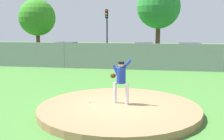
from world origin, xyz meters
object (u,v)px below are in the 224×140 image
(parked_car_champagne, at_px, (189,54))
(traffic_light_near, at_px, (107,24))
(traffic_cone_orange, at_px, (167,61))
(baseball, at_px, (90,101))
(pitcher_youth, at_px, (121,78))
(parked_car_slate, at_px, (64,52))
(parked_car_navy, at_px, (144,53))
(parked_car_silver, at_px, (33,52))

(parked_car_champagne, relative_size, traffic_light_near, 0.87)
(traffic_cone_orange, height_order, traffic_light_near, traffic_light_near)
(baseball, bearing_deg, parked_car_champagne, 70.74)
(pitcher_youth, xyz_separation_m, traffic_cone_orange, (1.96, 13.08, -0.92))
(pitcher_youth, distance_m, traffic_cone_orange, 13.26)
(baseball, distance_m, parked_car_slate, 15.01)
(parked_car_slate, relative_size, traffic_cone_orange, 8.33)
(pitcher_youth, distance_m, parked_car_navy, 14.03)
(parked_car_champagne, xyz_separation_m, traffic_cone_orange, (-1.83, -1.02, -0.55))
(pitcher_youth, bearing_deg, traffic_light_near, 102.49)
(parked_car_silver, height_order, traffic_cone_orange, parked_car_silver)
(baseball, xyz_separation_m, parked_car_silver, (-9.16, 14.22, 0.47))
(parked_car_champagne, relative_size, traffic_cone_orange, 7.68)
(parked_car_slate, height_order, traffic_light_near, traffic_light_near)
(parked_car_champagne, relative_size, parked_car_navy, 0.97)
(parked_car_champagne, relative_size, parked_car_slate, 0.92)
(baseball, relative_size, parked_car_champagne, 0.02)
(baseball, distance_m, traffic_cone_orange, 13.46)
(parked_car_silver, xyz_separation_m, traffic_light_near, (6.14, 4.61, 2.55))
(parked_car_slate, bearing_deg, baseball, -66.78)
(parked_car_champagne, xyz_separation_m, parked_car_navy, (-3.80, -0.07, 0.00))
(parked_car_navy, distance_m, parked_car_silver, 10.29)
(parked_car_champagne, xyz_separation_m, traffic_light_near, (-7.96, 4.72, 2.50))
(baseball, height_order, parked_car_champagne, parked_car_champagne)
(traffic_light_near, bearing_deg, parked_car_slate, -119.76)
(parked_car_slate, relative_size, traffic_light_near, 0.95)
(parked_car_champagne, xyz_separation_m, parked_car_silver, (-14.09, 0.11, -0.06))
(pitcher_youth, height_order, parked_car_silver, pitcher_youth)
(pitcher_youth, bearing_deg, parked_car_silver, 125.96)
(parked_car_navy, xyz_separation_m, parked_car_silver, (-10.29, 0.18, -0.06))
(traffic_cone_orange, bearing_deg, traffic_light_near, 136.89)
(pitcher_youth, relative_size, parked_car_navy, 0.37)
(parked_car_silver, relative_size, parked_car_slate, 0.98)
(parked_car_silver, bearing_deg, parked_car_navy, -0.99)
(baseball, relative_size, parked_car_silver, 0.02)
(parked_car_navy, bearing_deg, traffic_cone_orange, -25.71)
(baseball, bearing_deg, parked_car_slate, 113.22)
(pitcher_youth, xyz_separation_m, baseball, (-1.14, -0.02, -0.90))
(parked_car_silver, bearing_deg, baseball, -57.21)
(pitcher_youth, height_order, traffic_cone_orange, pitcher_youth)
(pitcher_youth, height_order, parked_car_navy, pitcher_youth)
(parked_car_champagne, distance_m, parked_car_silver, 14.10)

